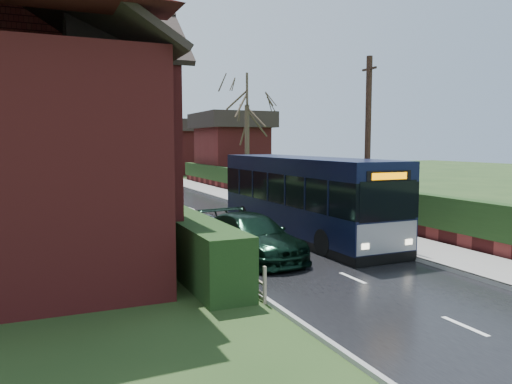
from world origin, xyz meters
name	(u,v)px	position (x,y,z in m)	size (l,w,h in m)	color
ground	(316,263)	(0.00, 0.00, 0.00)	(140.00, 140.00, 0.00)	#31481F
road	(214,219)	(0.00, 10.00, 0.01)	(6.00, 100.00, 0.02)	black
pavement	(290,213)	(4.25, 10.00, 0.07)	(2.50, 100.00, 0.14)	slate
kerb_right	(269,214)	(3.05, 10.00, 0.07)	(0.12, 100.00, 0.14)	gray
kerb_left	(153,222)	(-3.05, 10.00, 0.05)	(0.12, 100.00, 0.10)	gray
front_hedge	(158,223)	(-3.90, 5.00, 0.80)	(1.20, 16.00, 1.60)	black
picket_fence	(177,230)	(-3.15, 5.00, 0.45)	(0.10, 16.00, 0.90)	tan
right_wall_hedge	(315,194)	(5.80, 10.00, 1.02)	(0.60, 50.00, 1.80)	maroon
brick_house	(9,124)	(-8.73, 4.78, 4.38)	(9.30, 14.60, 10.30)	maroon
bus	(303,198)	(1.78, 4.07, 1.58)	(2.56, 10.56, 3.20)	black
car_silver	(201,229)	(-2.58, 3.75, 0.65)	(1.53, 3.81, 1.30)	#A09FA4
car_green	(251,237)	(-1.60, 1.46, 0.71)	(1.99, 4.90, 1.42)	black
car_distant	(135,171)	(2.00, 42.99, 0.65)	(1.37, 3.93, 1.29)	black
bus_stop_sign	(409,207)	(3.35, -0.33, 1.65)	(0.10, 0.38, 2.50)	slate
telegraph_pole	(368,144)	(4.80, 4.00, 3.71)	(0.25, 0.95, 7.34)	black
tree_right_far	(247,99)	(6.39, 21.03, 6.99)	(4.85, 4.85, 9.36)	#392E22
tree_house_side	(24,60)	(-8.30, 10.00, 7.21)	(4.25, 4.25, 9.65)	#392D21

